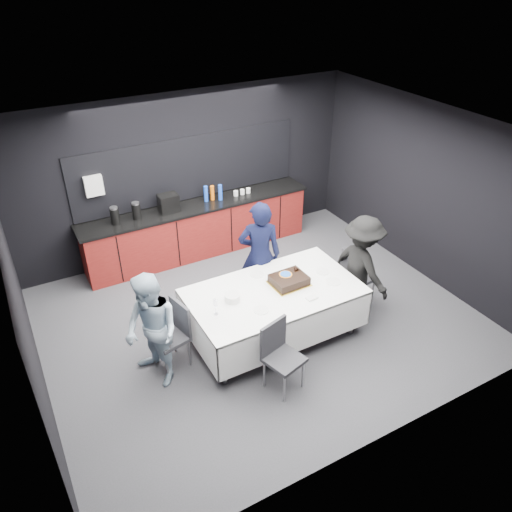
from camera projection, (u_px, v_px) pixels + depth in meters
The scene contains 18 objects.
ground at pixel (259, 319), 7.42m from camera, with size 6.00×6.00×0.00m, color #414146.
room_shell at pixel (260, 207), 6.43m from camera, with size 6.04×5.04×2.82m.
kitchenette at pixel (197, 225), 8.77m from camera, with size 4.10×0.64×2.05m.
party_table at pixel (274, 298), 6.78m from camera, with size 2.32×1.32×0.78m.
cake_assembly at pixel (289, 280), 6.80m from camera, with size 0.51×0.42×0.16m.
plate_stack at pixel (232, 298), 6.48m from camera, with size 0.20×0.20×0.10m, color white.
loose_plate_near at pixel (261, 310), 6.33m from camera, with size 0.20×0.20×0.01m, color white.
loose_plate_right_a at pixel (323, 272), 7.08m from camera, with size 0.19×0.19×0.01m, color white.
loose_plate_right_b at pixel (333, 282), 6.87m from camera, with size 0.21×0.21×0.01m, color white.
loose_plate_far at pixel (257, 274), 7.02m from camera, with size 0.20×0.20×0.01m, color white.
fork_pile at pixel (312, 298), 6.54m from camera, with size 0.15×0.09×0.02m, color white.
champagne_flute at pixel (215, 304), 6.19m from camera, with size 0.06×0.06×0.22m.
chair_left at pixel (174, 330), 6.39m from camera, with size 0.50×0.50×0.92m.
chair_right at pixel (355, 274), 7.48m from camera, with size 0.45×0.45×0.92m.
chair_near at pixel (279, 351), 6.05m from camera, with size 0.52×0.52×0.92m.
person_center at pixel (260, 255), 7.31m from camera, with size 0.63×0.41×1.72m, color black.
person_left at pixel (152, 331), 6.00m from camera, with size 0.75×0.59×1.55m, color #A4BBCE.
person_right at pixel (361, 266), 7.19m from camera, with size 1.02×0.58×1.57m, color black.
Camera 1 is at (-2.84, -5.05, 4.73)m, focal length 35.00 mm.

